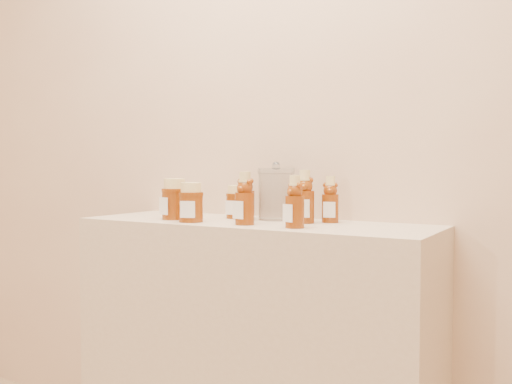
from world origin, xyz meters
The scene contains 11 objects.
wall_back centered at (0.00, 1.75, 1.35)m, with size 3.50×0.02×2.70m, color tan.
display_table centered at (0.00, 1.55, 0.45)m, with size 1.20×0.40×0.90m, color #BFA98C.
bear_bottle_back_left centered at (-0.05, 1.58, 0.99)m, with size 0.06×0.06×0.19m, color #652708, non-canonical shape.
bear_bottle_back_mid centered at (0.17, 1.59, 1.00)m, with size 0.07×0.07×0.19m, color #652708, non-canonical shape.
bear_bottle_back_right centered at (0.23, 1.65, 0.99)m, with size 0.06×0.06×0.17m, color #652708, non-canonical shape.
bear_bottle_front_left centered at (0.03, 1.45, 0.99)m, with size 0.06×0.06×0.19m, color #652708, non-canonical shape.
bear_bottle_front_right centered at (0.20, 1.45, 0.99)m, with size 0.06×0.06×0.18m, color #652708, non-canonical shape.
honey_jar_left centered at (-0.28, 1.49, 0.97)m, with size 0.09×0.09×0.14m, color #652708, non-canonical shape.
honey_jar_back centered at (-0.12, 1.63, 0.96)m, with size 0.07×0.07×0.12m, color #652708, non-canonical shape.
honey_jar_front centered at (-0.17, 1.44, 0.96)m, with size 0.08×0.08×0.13m, color #652708, non-canonical shape.
glass_canister centered at (0.03, 1.65, 1.00)m, with size 0.13×0.13×0.19m, color white, non-canonical shape.
Camera 1 is at (0.96, -0.06, 1.08)m, focal length 40.00 mm.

